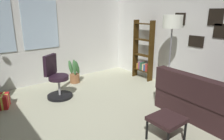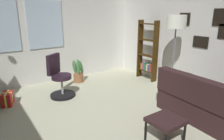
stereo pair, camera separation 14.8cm
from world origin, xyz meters
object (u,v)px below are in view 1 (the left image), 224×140
Objects in this scene: couch at (217,104)px; office_chair at (57,81)px; floor_lamp at (172,26)px; gift_box_red at (4,101)px; potted_plant at (74,74)px; footstool at (167,121)px; bookshelf at (143,54)px.

couch is 1.91× the size of office_chair.
couch is 1.03× the size of floor_lamp.
gift_box_red is 0.20× the size of floor_lamp.
potted_plant is (0.77, 0.65, -0.14)m from office_chair.
gift_box_red is (-1.70, 2.72, -0.20)m from footstool.
couch is 2.83× the size of potted_plant.
floor_lamp is (-0.34, -1.14, 0.84)m from bookshelf.
office_chair is 1.48× the size of potted_plant.
potted_plant reaches higher than footstool.
gift_box_red is 1.91m from potted_plant.
gift_box_red is 0.22× the size of bookshelf.
potted_plant is at bearing 124.15° from floor_lamp.
couch is at bearing -55.13° from office_chair.
footstool is 3.18m from potted_plant.
couch is at bearing -44.24° from gift_box_red.
bookshelf reaches higher than potted_plant.
bookshelf reaches higher than footstool.
office_chair reaches higher than couch.
potted_plant is at bearing 108.19° from couch.
couch reaches higher than footstool.
gift_box_red is 3.87m from floor_lamp.
office_chair is at bearing 124.87° from couch.
office_chair is at bearing 174.44° from bookshelf.
footstool is 0.71× the size of potted_plant.
office_chair is at bearing 103.87° from footstool.
office_chair is 2.82m from floor_lamp.
floor_lamp is (1.53, 1.14, 1.24)m from footstool.
couch is at bearing -6.75° from footstool.
potted_plant is at bearing 152.65° from bookshelf.
bookshelf is 1.46m from floor_lamp.
couch is 1.25m from footstool.
footstool is at bearing -143.28° from floor_lamp.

